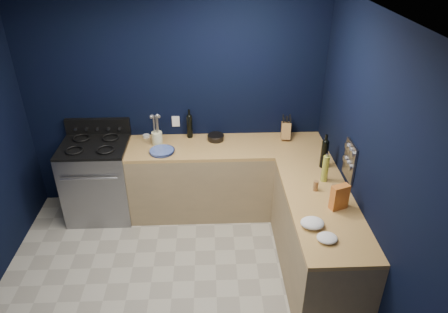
{
  "coord_description": "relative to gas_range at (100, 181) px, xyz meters",
  "views": [
    {
      "loc": [
        0.39,
        -2.81,
        3.17
      ],
      "look_at": [
        0.55,
        1.0,
        1.0
      ],
      "focal_mm": 33.23,
      "sensor_mm": 36.0,
      "label": 1
    }
  ],
  "objects": [
    {
      "name": "ramekin",
      "position": [
        0.57,
        0.27,
        0.46
      ],
      "size": [
        0.09,
        0.09,
        0.03
      ],
      "primitive_type": "cylinder",
      "rotation": [
        0.0,
        0.0,
        -0.09
      ],
      "color": "white",
      "rests_on": "top_back"
    },
    {
      "name": "lemon_basket",
      "position": [
        1.41,
        0.16,
        0.48
      ],
      "size": [
        0.2,
        0.2,
        0.07
      ],
      "primitive_type": "cylinder",
      "rotation": [
        0.0,
        0.0,
        -0.07
      ],
      "color": "black",
      "rests_on": "top_back"
    },
    {
      "name": "spice_jar_near",
      "position": [
        2.34,
        -0.94,
        0.49
      ],
      "size": [
        0.06,
        0.06,
        0.1
      ],
      "primitive_type": "cylinder",
      "rotation": [
        0.0,
        0.0,
        0.21
      ],
      "color": "olive",
      "rests_on": "top_right"
    },
    {
      "name": "crouton_bag",
      "position": [
        2.48,
        -1.23,
        0.56
      ],
      "size": [
        0.18,
        0.13,
        0.24
      ],
      "primitive_type": "cube",
      "rotation": [
        0.0,
        0.0,
        0.36
      ],
      "color": "#B71A2E",
      "rests_on": "top_right"
    },
    {
      "name": "wall_right",
      "position": [
        2.69,
        -1.42,
        0.84
      ],
      "size": [
        0.02,
        3.5,
        2.6
      ],
      "primitive_type": "cube",
      "color": "black",
      "rests_on": "ground"
    },
    {
      "name": "wine_bottle_right",
      "position": [
        2.53,
        -0.5,
        0.59
      ],
      "size": [
        0.08,
        0.08,
        0.3
      ],
      "primitive_type": "cylinder",
      "rotation": [
        0.0,
        0.0,
        -0.16
      ],
      "color": "black",
      "rests_on": "top_right"
    },
    {
      "name": "ceiling",
      "position": [
        0.93,
        -1.42,
        2.15
      ],
      "size": [
        3.5,
        3.5,
        0.02
      ],
      "primitive_type": "cube",
      "color": "silver",
      "rests_on": "ground"
    },
    {
      "name": "top_back",
      "position": [
        1.53,
        0.02,
        0.42
      ],
      "size": [
        2.3,
        0.63,
        0.04
      ],
      "primitive_type": "cube",
      "color": "olive",
      "rests_on": "cab_back"
    },
    {
      "name": "wine_bottle_back",
      "position": [
        1.1,
        0.25,
        0.58
      ],
      "size": [
        0.09,
        0.09,
        0.28
      ],
      "primitive_type": "cylinder",
      "rotation": [
        0.0,
        0.0,
        0.41
      ],
      "color": "black",
      "rests_on": "top_back"
    },
    {
      "name": "towel_end",
      "position": [
        2.27,
        -1.67,
        0.47
      ],
      "size": [
        0.2,
        0.19,
        0.05
      ],
      "primitive_type": "ellipsoid",
      "rotation": [
        0.0,
        0.0,
        0.24
      ],
      "color": "white",
      "rests_on": "top_right"
    },
    {
      "name": "wall_back",
      "position": [
        0.93,
        0.34,
        0.84
      ],
      "size": [
        3.5,
        0.02,
        2.6
      ],
      "primitive_type": "cube",
      "color": "black",
      "rests_on": "ground"
    },
    {
      "name": "cooktop",
      "position": [
        0.0,
        0.0,
        0.48
      ],
      "size": [
        0.76,
        0.66,
        0.03
      ],
      "primitive_type": "cube",
      "color": "black",
      "rests_on": "gas_range"
    },
    {
      "name": "oven_door",
      "position": [
        0.0,
        -0.32,
        -0.01
      ],
      "size": [
        0.59,
        0.02,
        0.42
      ],
      "primitive_type": "cube",
      "color": "black",
      "rests_on": "gas_range"
    },
    {
      "name": "spice_panel",
      "position": [
        2.67,
        -0.87,
        0.72
      ],
      "size": [
        0.02,
        0.28,
        0.38
      ],
      "primitive_type": "cube",
      "color": "gray",
      "rests_on": "wall_right"
    },
    {
      "name": "plate_stack",
      "position": [
        0.79,
        -0.13,
        0.46
      ],
      "size": [
        0.3,
        0.3,
        0.03
      ],
      "primitive_type": "cylinder",
      "rotation": [
        0.0,
        0.0,
        -0.11
      ],
      "color": "#3C51A3",
      "rests_on": "top_back"
    },
    {
      "name": "oil_bottle",
      "position": [
        2.47,
        -0.77,
        0.58
      ],
      "size": [
        0.08,
        0.08,
        0.28
      ],
      "primitive_type": "cylinder",
      "rotation": [
        0.0,
        0.0,
        -0.27
      ],
      "color": "#9AA335",
      "rests_on": "top_right"
    },
    {
      "name": "towel_front",
      "position": [
        2.19,
        -1.48,
        0.48
      ],
      "size": [
        0.25,
        0.24,
        0.07
      ],
      "primitive_type": "ellipsoid",
      "rotation": [
        0.0,
        0.0,
        -0.36
      ],
      "color": "white",
      "rests_on": "top_right"
    },
    {
      "name": "gas_range",
      "position": [
        0.0,
        0.0,
        0.0
      ],
      "size": [
        0.76,
        0.66,
        0.92
      ],
      "primitive_type": "cube",
      "color": "gray",
      "rests_on": "floor"
    },
    {
      "name": "utensil_crock",
      "position": [
        0.72,
        0.08,
        0.52
      ],
      "size": [
        0.15,
        0.15,
        0.15
      ],
      "primitive_type": "cylinder",
      "rotation": [
        0.0,
        0.0,
        -0.21
      ],
      "color": "#FBF9CA",
      "rests_on": "top_back"
    },
    {
      "name": "top_right",
      "position": [
        2.37,
        -1.13,
        0.42
      ],
      "size": [
        0.63,
        1.67,
        0.04
      ],
      "primitive_type": "cube",
      "color": "olive",
      "rests_on": "cab_right"
    },
    {
      "name": "spice_jar_far",
      "position": [
        2.5,
        -1.01,
        0.49
      ],
      "size": [
        0.06,
        0.06,
        0.1
      ],
      "primitive_type": "cylinder",
      "rotation": [
        0.0,
        0.0,
        -0.31
      ],
      "color": "olive",
      "rests_on": "top_right"
    },
    {
      "name": "cab_back",
      "position": [
        1.53,
        0.02,
        -0.03
      ],
      "size": [
        2.3,
        0.63,
        0.86
      ],
      "primitive_type": "cube",
      "color": "#9D835A",
      "rests_on": "floor"
    },
    {
      "name": "wall_outlet",
      "position": [
        0.93,
        0.32,
        0.62
      ],
      "size": [
        0.09,
        0.02,
        0.13
      ],
      "primitive_type": "cube",
      "color": "white",
      "rests_on": "wall_back"
    },
    {
      "name": "floor",
      "position": [
        0.93,
        -1.42,
        -0.47
      ],
      "size": [
        3.5,
        3.5,
        0.02
      ],
      "primitive_type": "cube",
      "color": "#AEA898",
      "rests_on": "ground"
    },
    {
      "name": "backguard",
      "position": [
        0.0,
        0.3,
        0.58
      ],
      "size": [
        0.76,
        0.06,
        0.2
      ],
      "primitive_type": "cube",
      "color": "black",
      "rests_on": "gas_range"
    },
    {
      "name": "knife_block",
      "position": [
        2.24,
        0.18,
        0.54
      ],
      "size": [
        0.14,
        0.24,
        0.24
      ],
      "primitive_type": "cube",
      "rotation": [
        -0.31,
        0.0,
        -0.14
      ],
      "color": "olive",
      "rests_on": "top_back"
    },
    {
      "name": "cab_right",
      "position": [
        2.37,
        -1.13,
        -0.03
      ],
      "size": [
        0.63,
        1.67,
        0.86
      ],
      "primitive_type": "cube",
      "color": "#9D835A",
      "rests_on": "floor"
    }
  ]
}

